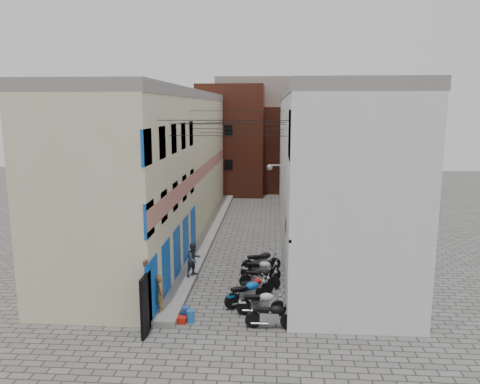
% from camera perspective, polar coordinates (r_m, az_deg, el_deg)
% --- Properties ---
extents(ground, '(90.00, 90.00, 0.00)m').
position_cam_1_polar(ground, '(17.73, -2.68, -16.49)').
color(ground, '#5E5B58').
rests_on(ground, ground).
extents(plinth, '(0.90, 26.00, 0.25)m').
position_cam_1_polar(plinth, '(30.03, -3.66, -4.90)').
color(plinth, gray).
rests_on(plinth, ground).
extents(building_left, '(5.10, 27.00, 9.00)m').
position_cam_1_polar(building_left, '(29.69, -9.39, 3.41)').
color(building_left, beige).
rests_on(building_left, ground).
extents(building_right, '(5.94, 26.00, 9.00)m').
position_cam_1_polar(building_right, '(29.08, 10.16, 3.26)').
color(building_right, silver).
rests_on(building_right, ground).
extents(building_far_brick_left, '(6.00, 6.00, 10.00)m').
position_cam_1_polar(building_far_brick_left, '(43.99, -1.03, 6.40)').
color(building_far_brick_left, brown).
rests_on(building_far_brick_left, ground).
extents(building_far_brick_right, '(5.00, 6.00, 8.00)m').
position_cam_1_polar(building_far_brick_right, '(45.90, 5.45, 5.27)').
color(building_far_brick_right, brown).
rests_on(building_far_brick_right, ground).
extents(building_far_concrete, '(8.00, 5.00, 11.00)m').
position_cam_1_polar(building_far_concrete, '(49.81, 1.90, 7.43)').
color(building_far_concrete, gray).
rests_on(building_far_concrete, ground).
extents(far_shopfront, '(2.00, 0.30, 2.40)m').
position_cam_1_polar(far_shopfront, '(41.52, 1.39, 0.89)').
color(far_shopfront, black).
rests_on(far_shopfront, ground).
extents(overhead_wires, '(5.80, 13.02, 1.32)m').
position_cam_1_polar(overhead_wires, '(23.45, -0.61, 8.19)').
color(overhead_wires, black).
rests_on(overhead_wires, ground).
extents(motorcycle_a, '(1.89, 0.63, 1.09)m').
position_cam_1_polar(motorcycle_a, '(17.66, 3.76, -14.66)').
color(motorcycle_a, black).
rests_on(motorcycle_a, ground).
extents(motorcycle_b, '(1.93, 0.61, 1.12)m').
position_cam_1_polar(motorcycle_b, '(18.64, 2.61, -13.20)').
color(motorcycle_b, silver).
rests_on(motorcycle_b, ground).
extents(motorcycle_c, '(2.08, 1.67, 1.19)m').
position_cam_1_polar(motorcycle_c, '(19.45, 0.90, -12.04)').
color(motorcycle_c, '#0B54AA').
rests_on(motorcycle_c, ground).
extents(motorcycle_d, '(1.77, 1.28, 1.00)m').
position_cam_1_polar(motorcycle_d, '(20.32, 1.79, -11.34)').
color(motorcycle_d, '#A7130B').
rests_on(motorcycle_d, ground).
extents(motorcycle_e, '(1.90, 0.75, 1.07)m').
position_cam_1_polar(motorcycle_e, '(21.19, 2.43, -10.30)').
color(motorcycle_e, black).
rests_on(motorcycle_e, ground).
extents(motorcycle_f, '(1.97, 0.83, 1.10)m').
position_cam_1_polar(motorcycle_f, '(22.20, 2.53, -9.28)').
color(motorcycle_f, '#B6B7BB').
rests_on(motorcycle_f, ground).
extents(motorcycle_g, '(2.10, 1.25, 1.16)m').
position_cam_1_polar(motorcycle_g, '(23.28, 2.60, -8.27)').
color(motorcycle_g, black).
rests_on(motorcycle_g, ground).
extents(person_a, '(0.49, 0.61, 1.44)m').
position_cam_1_polar(person_a, '(18.62, -9.70, -12.00)').
color(person_a, '#9C6B38').
rests_on(person_a, plinth).
extents(person_b, '(0.95, 0.97, 1.58)m').
position_cam_1_polar(person_b, '(22.01, -5.65, -8.16)').
color(person_b, '#2F3846').
rests_on(person_b, plinth).
extents(water_jug_near, '(0.39, 0.39, 0.48)m').
position_cam_1_polar(water_jug_near, '(18.29, -6.05, -14.83)').
color(water_jug_near, '#2068A4').
rests_on(water_jug_near, ground).
extents(water_jug_far, '(0.37, 0.37, 0.45)m').
position_cam_1_polar(water_jug_far, '(18.62, -6.70, -14.41)').
color(water_jug_far, '#204CA3').
rests_on(water_jug_far, ground).
extents(red_crate, '(0.42, 0.34, 0.23)m').
position_cam_1_polar(red_crate, '(18.33, -7.14, -15.21)').
color(red_crate, red).
rests_on(red_crate, ground).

